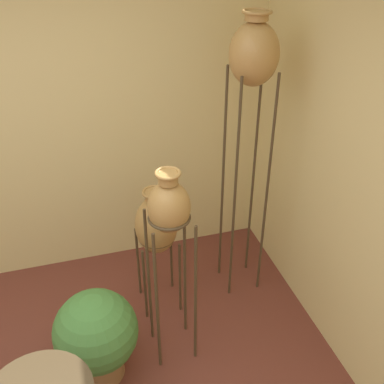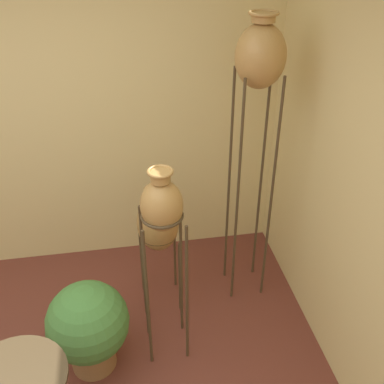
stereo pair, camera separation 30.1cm
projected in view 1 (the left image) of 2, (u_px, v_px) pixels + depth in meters
wall_back at (7, 125)px, 3.31m from camera, size 8.04×0.06×2.70m
vase_stand_tall at (253, 63)px, 2.87m from camera, size 0.32×0.32×2.18m
vase_stand_medium at (169, 213)px, 2.64m from camera, size 0.27×0.27×1.46m
vase_stand_short at (156, 226)px, 3.25m from camera, size 0.31×0.31×1.05m
potted_plant at (96, 335)px, 2.88m from camera, size 0.54×0.54×0.68m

